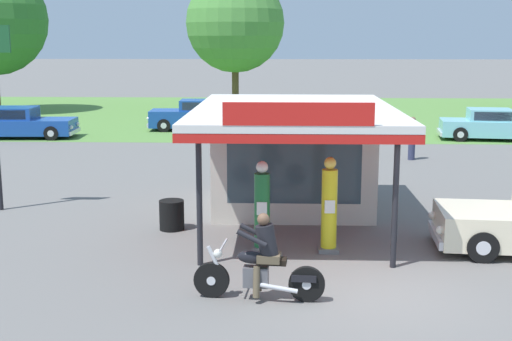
% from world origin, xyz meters
% --- Properties ---
extents(ground_plane, '(300.00, 300.00, 0.00)m').
position_xyz_m(ground_plane, '(0.00, 0.00, 0.00)').
color(ground_plane, slate).
extents(grass_verge_strip, '(120.00, 24.00, 0.01)m').
position_xyz_m(grass_verge_strip, '(0.00, 30.00, 0.00)').
color(grass_verge_strip, '#56843D').
rests_on(grass_verge_strip, ground).
extents(service_station_kiosk, '(4.81, 7.46, 3.36)m').
position_xyz_m(service_station_kiosk, '(-1.41, 5.97, 1.69)').
color(service_station_kiosk, beige).
rests_on(service_station_kiosk, ground).
extents(gas_pump_nearside, '(0.44, 0.44, 1.99)m').
position_xyz_m(gas_pump_nearside, '(-2.13, 2.40, 0.91)').
color(gas_pump_nearside, slate).
rests_on(gas_pump_nearside, ground).
extents(gas_pump_offside, '(0.44, 0.44, 2.08)m').
position_xyz_m(gas_pump_offside, '(-0.69, 2.40, 0.96)').
color(gas_pump_offside, slate).
rests_on(gas_pump_offside, ground).
extents(motorcycle_with_rider, '(2.33, 0.70, 1.58)m').
position_xyz_m(motorcycle_with_rider, '(-2.07, -0.42, 0.65)').
color(motorcycle_with_rider, black).
rests_on(motorcycle_with_rider, ground).
extents(parked_car_back_row_centre_left, '(5.35, 2.19, 1.44)m').
position_xyz_m(parked_car_back_row_centre_left, '(-14.07, 19.29, 0.67)').
color(parked_car_back_row_centre_left, '#19479E').
rests_on(parked_car_back_row_centre_left, ground).
extents(parked_car_back_row_centre_right, '(5.18, 2.97, 1.49)m').
position_xyz_m(parked_car_back_row_centre_right, '(-0.06, 19.09, 0.68)').
color(parked_car_back_row_centre_right, beige).
rests_on(parked_car_back_row_centre_right, ground).
extents(parked_car_back_row_left, '(5.32, 2.46, 1.42)m').
position_xyz_m(parked_car_back_row_left, '(8.08, 19.45, 0.65)').
color(parked_car_back_row_left, '#7AC6D1').
rests_on(parked_car_back_row_left, ground).
extents(parked_car_second_row_spare, '(5.06, 1.99, 1.53)m').
position_xyz_m(parked_car_second_row_spare, '(-5.93, 22.39, 0.71)').
color(parked_car_second_row_spare, '#19479E').
rests_on(parked_car_second_row_spare, ground).
extents(bystander_leaning_by_kiosk, '(0.34, 0.34, 1.65)m').
position_xyz_m(bystander_leaning_by_kiosk, '(3.26, 14.00, 0.87)').
color(bystander_leaning_by_kiosk, '#2D3351').
rests_on(bystander_leaning_by_kiosk, ground).
extents(tree_oak_far_right, '(6.37, 6.37, 8.77)m').
position_xyz_m(tree_oak_far_right, '(-4.76, 32.85, 5.58)').
color(tree_oak_far_right, brown).
rests_on(tree_oak_far_right, ground).
extents(spare_tire_stack, '(0.60, 0.60, 0.72)m').
position_xyz_m(spare_tire_stack, '(-4.36, 4.01, 0.36)').
color(spare_tire_stack, black).
rests_on(spare_tire_stack, ground).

